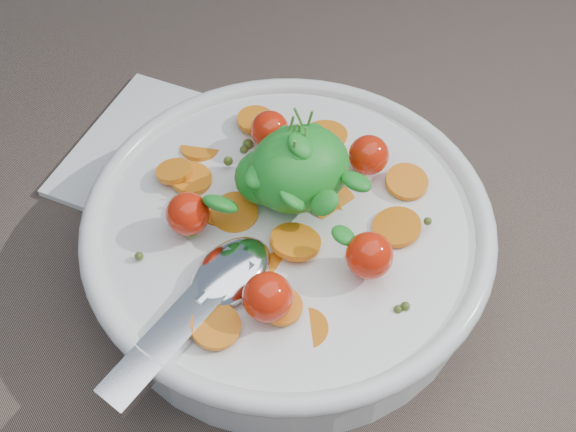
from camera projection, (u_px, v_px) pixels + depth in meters
ground at (272, 259)px, 0.58m from camera, size 6.00×6.00×0.00m
bowl at (288, 236)px, 0.55m from camera, size 0.33×0.31×0.13m
napkin at (160, 153)px, 0.64m from camera, size 0.22×0.21×0.01m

